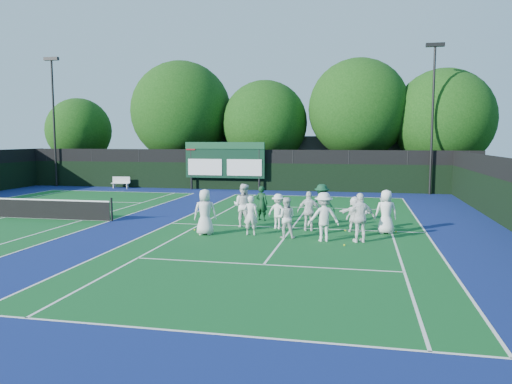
% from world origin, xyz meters
% --- Properties ---
extents(ground, '(120.00, 120.00, 0.00)m').
position_xyz_m(ground, '(0.00, 0.00, 0.00)').
color(ground, '#16380F').
rests_on(ground, ground).
extents(court_apron, '(34.00, 32.00, 0.01)m').
position_xyz_m(court_apron, '(-6.00, 1.00, 0.00)').
color(court_apron, navy).
rests_on(court_apron, ground).
extents(near_court, '(11.05, 23.85, 0.01)m').
position_xyz_m(near_court, '(0.00, 1.00, 0.01)').
color(near_court, '#104E1E').
rests_on(near_court, ground).
extents(left_court, '(11.05, 23.85, 0.01)m').
position_xyz_m(left_court, '(-14.00, 1.00, 0.01)').
color(left_court, '#104E1E').
rests_on(left_court, ground).
extents(back_fence, '(34.00, 0.08, 3.00)m').
position_xyz_m(back_fence, '(-6.00, 16.00, 1.36)').
color(back_fence, black).
rests_on(back_fence, ground).
extents(scoreboard, '(6.00, 0.21, 3.55)m').
position_xyz_m(scoreboard, '(-7.01, 15.59, 2.19)').
color(scoreboard, black).
rests_on(scoreboard, ground).
extents(clubhouse, '(18.00, 6.00, 4.00)m').
position_xyz_m(clubhouse, '(-2.00, 24.00, 2.00)').
color(clubhouse, '#5E5E63').
rests_on(clubhouse, ground).
extents(light_pole_left, '(1.20, 0.30, 10.12)m').
position_xyz_m(light_pole_left, '(-21.00, 15.70, 6.30)').
color(light_pole_left, black).
rests_on(light_pole_left, ground).
extents(light_pole_right, '(1.20, 0.30, 10.12)m').
position_xyz_m(light_pole_right, '(7.50, 15.70, 6.30)').
color(light_pole_right, black).
rests_on(light_pole_right, ground).
extents(tennis_net, '(11.30, 0.10, 1.10)m').
position_xyz_m(tennis_net, '(-14.00, 1.00, 0.49)').
color(tennis_net, black).
rests_on(tennis_net, ground).
extents(bench, '(1.42, 0.50, 0.88)m').
position_xyz_m(bench, '(-15.24, 15.36, 0.47)').
color(bench, silver).
rests_on(bench, ground).
extents(tree_a, '(5.55, 5.55, 7.27)m').
position_xyz_m(tree_a, '(-21.03, 19.58, 4.35)').
color(tree_a, '#311D0D').
rests_on(tree_a, ground).
extents(tree_b, '(8.22, 8.22, 10.13)m').
position_xyz_m(tree_b, '(-11.62, 19.58, 5.80)').
color(tree_b, '#311D0D').
rests_on(tree_b, ground).
extents(tree_c, '(6.77, 6.77, 8.41)m').
position_xyz_m(tree_c, '(-4.59, 19.58, 4.85)').
color(tree_c, '#311D0D').
rests_on(tree_c, ground).
extents(tree_d, '(7.67, 7.67, 9.90)m').
position_xyz_m(tree_d, '(2.72, 19.58, 5.87)').
color(tree_d, '#311D0D').
rests_on(tree_d, ground).
extents(tree_e, '(7.45, 7.45, 8.98)m').
position_xyz_m(tree_e, '(8.94, 19.58, 5.06)').
color(tree_e, '#311D0D').
rests_on(tree_e, ground).
extents(tennis_ball_0, '(0.07, 0.07, 0.07)m').
position_xyz_m(tennis_ball_0, '(-0.61, 1.21, 0.03)').
color(tennis_ball_0, '#BACE18').
rests_on(tennis_ball_0, ground).
extents(tennis_ball_1, '(0.07, 0.07, 0.07)m').
position_xyz_m(tennis_ball_1, '(2.26, 0.71, 0.03)').
color(tennis_ball_1, '#BACE18').
rests_on(tennis_ball_1, ground).
extents(tennis_ball_2, '(0.07, 0.07, 0.07)m').
position_xyz_m(tennis_ball_2, '(2.32, -2.17, 0.03)').
color(tennis_ball_2, '#BACE18').
rests_on(tennis_ball_2, ground).
extents(tennis_ball_3, '(0.07, 0.07, 0.07)m').
position_xyz_m(tennis_ball_3, '(-3.90, -0.41, 0.03)').
color(tennis_ball_3, '#BACE18').
rests_on(tennis_ball_3, ground).
extents(tennis_ball_4, '(0.07, 0.07, 0.07)m').
position_xyz_m(tennis_ball_4, '(-0.13, 1.32, 0.03)').
color(tennis_ball_4, '#BACE18').
rests_on(tennis_ball_4, ground).
extents(tennis_ball_5, '(0.07, 0.07, 0.07)m').
position_xyz_m(tennis_ball_5, '(4.30, 0.84, 0.03)').
color(tennis_ball_5, '#BACE18').
rests_on(tennis_ball_5, ground).
extents(player_front_0, '(1.01, 0.78, 1.83)m').
position_xyz_m(player_front_0, '(-3.19, -1.20, 0.92)').
color(player_front_0, silver).
rests_on(player_front_0, ground).
extents(player_front_1, '(0.59, 0.40, 1.59)m').
position_xyz_m(player_front_1, '(-1.40, -0.90, 0.79)').
color(player_front_1, silver).
rests_on(player_front_1, ground).
extents(player_front_2, '(0.82, 0.67, 1.58)m').
position_xyz_m(player_front_2, '(0.04, -1.17, 0.79)').
color(player_front_2, silver).
rests_on(player_front_2, ground).
extents(player_front_3, '(1.34, 1.02, 1.84)m').
position_xyz_m(player_front_3, '(1.51, -1.49, 0.92)').
color(player_front_3, silver).
rests_on(player_front_3, ground).
extents(player_front_4, '(1.17, 0.79, 1.84)m').
position_xyz_m(player_front_4, '(2.85, -1.43, 0.92)').
color(player_front_4, white).
rests_on(player_front_4, ground).
extents(player_back_0, '(1.02, 0.85, 1.88)m').
position_xyz_m(player_back_0, '(-2.11, 0.87, 0.94)').
color(player_back_0, white).
rests_on(player_back_0, ground).
extents(player_back_1, '(1.09, 0.82, 1.50)m').
position_xyz_m(player_back_1, '(-0.56, 0.70, 0.75)').
color(player_back_1, white).
rests_on(player_back_1, ground).
extents(player_back_2, '(0.99, 0.47, 1.65)m').
position_xyz_m(player_back_2, '(0.77, 0.50, 0.83)').
color(player_back_2, white).
rests_on(player_back_2, ground).
extents(player_back_3, '(1.43, 0.72, 1.48)m').
position_xyz_m(player_back_3, '(2.63, 0.64, 0.74)').
color(player_back_3, white).
rests_on(player_back_3, ground).
extents(player_back_4, '(0.96, 0.72, 1.78)m').
position_xyz_m(player_back_4, '(3.86, 0.49, 0.89)').
color(player_back_4, white).
rests_on(player_back_4, ground).
extents(coach_left, '(0.68, 0.55, 1.63)m').
position_xyz_m(coach_left, '(-1.66, 2.67, 0.81)').
color(coach_left, '#0D3219').
rests_on(coach_left, ground).
extents(coach_right, '(1.21, 0.76, 1.81)m').
position_xyz_m(coach_right, '(1.17, 2.14, 0.90)').
color(coach_right, '#103D24').
rests_on(coach_right, ground).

